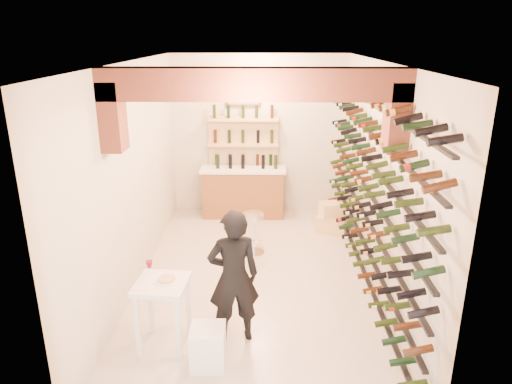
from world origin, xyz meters
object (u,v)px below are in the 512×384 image
wine_rack (363,183)px  tasting_table (162,294)px  chrome_barstool (253,231)px  person (234,277)px  white_stool (208,347)px  back_counter (243,190)px  crate_lower (332,224)px

wine_rack → tasting_table: size_ratio=5.52×
chrome_barstool → person: bearing=-94.3°
person → white_stool: bearing=49.9°
tasting_table → chrome_barstool: size_ratio=1.43×
back_counter → white_stool: back_counter is taller
white_stool → person: 0.83m
chrome_barstool → back_counter: bearing=97.9°
white_stool → tasting_table: bearing=147.6°
back_counter → chrome_barstool: (0.25, -1.77, -0.11)m
wine_rack → person: wine_rack is taller
crate_lower → tasting_table: bearing=-125.5°
back_counter → wine_rack: bearing=-55.3°
back_counter → person: (0.07, -4.11, 0.31)m
tasting_table → white_stool: bearing=-27.7°
white_stool → person: person is taller
back_counter → chrome_barstool: size_ratio=2.35×
tasting_table → chrome_barstool: 2.69m
tasting_table → wine_rack: bearing=36.6°
back_counter → person: bearing=-89.1°
person → crate_lower: (1.63, 3.29, -0.68)m
back_counter → white_stool: size_ratio=3.55×
tasting_table → crate_lower: (2.45, 3.44, -0.54)m
chrome_barstool → wine_rack: bearing=-28.9°
chrome_barstool → tasting_table: bearing=-111.9°
person → chrome_barstool: 2.38m
person → chrome_barstool: (0.18, 2.34, -0.42)m
wine_rack → crate_lower: (-0.13, 1.83, -1.39)m
back_counter → tasting_table: 4.33m
wine_rack → tasting_table: 3.16m
chrome_barstool → crate_lower: size_ratio=1.35×
tasting_table → white_stool: (0.56, -0.36, -0.46)m
back_counter → chrome_barstool: back_counter is taller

